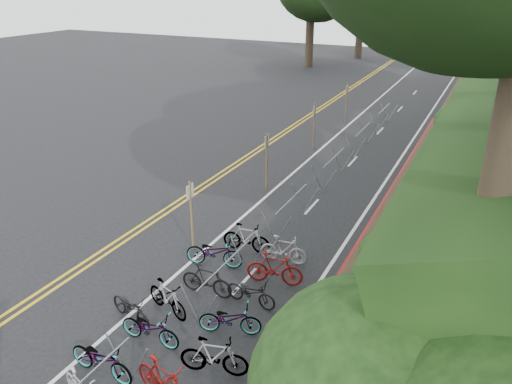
# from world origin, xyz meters

# --- Properties ---
(ground) EXTENTS (120.00, 120.00, 0.00)m
(ground) POSITION_xyz_m (0.00, 0.00, 0.00)
(ground) COLOR black
(ground) RESTS_ON ground
(road_markings) EXTENTS (7.47, 80.00, 0.01)m
(road_markings) POSITION_xyz_m (0.63, 10.10, 0.00)
(road_markings) COLOR gold
(road_markings) RESTS_ON ground
(red_curb) EXTENTS (0.25, 28.00, 0.10)m
(red_curb) POSITION_xyz_m (5.70, 12.00, 0.05)
(red_curb) COLOR maroon
(red_curb) RESTS_ON ground
(bike_racks_rest) EXTENTS (1.14, 23.00, 1.17)m
(bike_racks_rest) POSITION_xyz_m (3.00, 13.00, 0.85)
(bike_racks_rest) COLOR gray
(bike_racks_rest) RESTS_ON ground
(signposts_rest) EXTENTS (0.08, 18.40, 2.50)m
(signposts_rest) POSITION_xyz_m (0.60, 14.00, 1.43)
(signposts_rest) COLOR brown
(signposts_rest) RESTS_ON ground
(bike_front) EXTENTS (1.01, 1.73, 0.86)m
(bike_front) POSITION_xyz_m (1.22, 0.96, 0.43)
(bike_front) COLOR black
(bike_front) RESTS_ON ground
(bike_valet) EXTENTS (3.49, 10.55, 1.08)m
(bike_valet) POSITION_xyz_m (3.02, 1.11, 0.49)
(bike_valet) COLOR beige
(bike_valet) RESTS_ON ground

